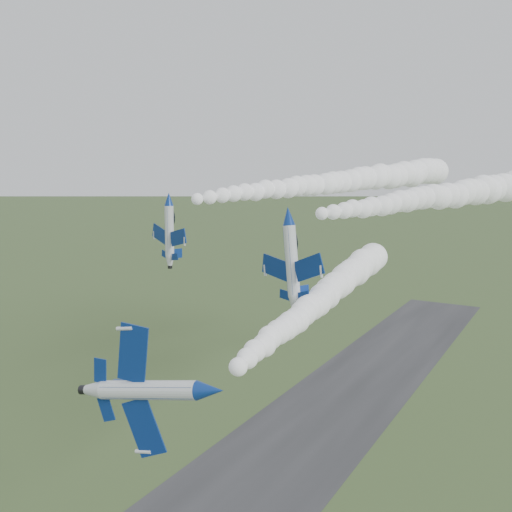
{
  "coord_description": "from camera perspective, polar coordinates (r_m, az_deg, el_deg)",
  "views": [
    {
      "loc": [
        40.8,
        -46.0,
        47.57
      ],
      "look_at": [
        4.33,
        17.2,
        36.4
      ],
      "focal_mm": 40.0,
      "sensor_mm": 36.0,
      "label": 1
    }
  ],
  "objects": [
    {
      "name": "smoke_trail_jet_pair_left",
      "position": [
        105.74,
        8.17,
        7.39
      ],
      "size": [
        28.97,
        63.97,
        5.56
      ],
      "primitive_type": null,
      "rotation": [
        0.0,
        0.0,
        -0.37
      ],
      "color": "white"
    },
    {
      "name": "jet_pair_right",
      "position": [
        74.87,
        3.19,
        4.04
      ],
      "size": [
        11.83,
        13.7,
        3.61
      ],
      "rotation": [
        0.0,
        -0.12,
        -0.37
      ],
      "color": "silver"
    },
    {
      "name": "jet_lead",
      "position": [
        48.78,
        -4.62,
        -13.31
      ],
      "size": [
        4.25,
        14.41,
        11.82
      ],
      "rotation": [
        0.0,
        1.44,
        0.17
      ],
      "color": "silver"
    },
    {
      "name": "runway",
      "position": [
        98.49,
        1.64,
        -20.16
      ],
      "size": [
        24.0,
        260.0,
        0.04
      ],
      "primitive_type": "cube",
      "color": "#2A2A2C",
      "rests_on": "ground"
    },
    {
      "name": "jet_pair_left",
      "position": [
        83.58,
        -8.77,
        5.67
      ],
      "size": [
        9.37,
        10.76,
        2.75
      ],
      "rotation": [
        0.0,
        0.01,
        -0.37
      ],
      "color": "silver"
    },
    {
      "name": "smoke_trail_jet_lead",
      "position": [
        80.2,
        7.23,
        -3.65
      ],
      "size": [
        15.83,
        63.09,
        5.1
      ],
      "primitive_type": null,
      "rotation": [
        0.0,
        0.0,
        0.17
      ],
      "color": "white"
    },
    {
      "name": "smoke_trail_jet_pair_right",
      "position": [
        99.78,
        18.24,
        5.74
      ],
      "size": [
        27.09,
        58.02,
        5.51
      ],
      "primitive_type": null,
      "rotation": [
        0.0,
        0.0,
        -0.37
      ],
      "color": "white"
    }
  ]
}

